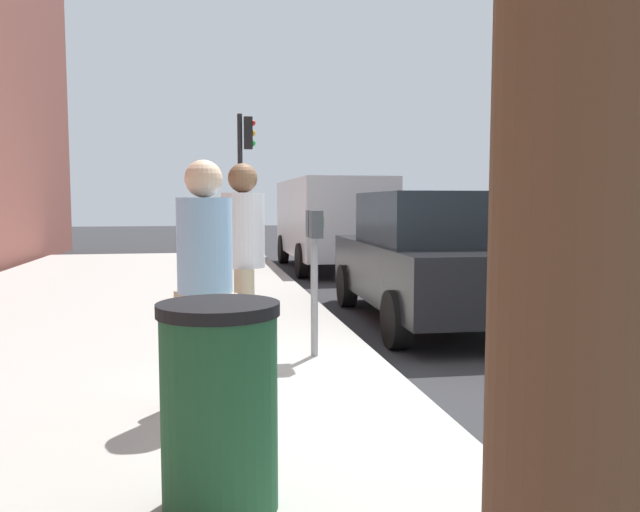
{
  "coord_description": "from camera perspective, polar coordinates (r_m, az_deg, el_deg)",
  "views": [
    {
      "loc": [
        -4.82,
        1.66,
        1.63
      ],
      "look_at": [
        1.31,
        0.53,
        1.1
      ],
      "focal_mm": 35.08,
      "sensor_mm": 36.0,
      "label": 1
    }
  ],
  "objects": [
    {
      "name": "pedestrian_at_meter",
      "position": [
        5.9,
        -7.0,
        1.17
      ],
      "size": [
        0.55,
        0.4,
        1.85
      ],
      "rotation": [
        0.0,
        0.0,
        -1.52
      ],
      "color": "tan",
      "rests_on": "sidewalk_slab"
    },
    {
      "name": "pedestrian_bystander",
      "position": [
        4.5,
        -10.46,
        -0.67
      ],
      "size": [
        0.39,
        0.45,
        1.78
      ],
      "rotation": [
        0.0,
        0.0,
        -0.68
      ],
      "color": "tan",
      "rests_on": "sidewalk_slab"
    },
    {
      "name": "sidewalk_slab",
      "position": [
        5.24,
        -25.4,
        -12.89
      ],
      "size": [
        28.0,
        6.0,
        0.15
      ],
      "primitive_type": "cube",
      "color": "#A8A59E",
      "rests_on": "ground_plane"
    },
    {
      "name": "ground_plane",
      "position": [
        5.36,
        8.35,
        -12.92
      ],
      "size": [
        80.0,
        80.0,
        0.0
      ],
      "primitive_type": "plane",
      "color": "#2B2B2D",
      "rests_on": "ground"
    },
    {
      "name": "parking_meter",
      "position": [
        5.98,
        -0.52,
        0.41
      ],
      "size": [
        0.36,
        0.12,
        1.41
      ],
      "color": "gray",
      "rests_on": "sidewalk_slab"
    },
    {
      "name": "traffic_signal",
      "position": [
        15.32,
        -6.91,
        8.38
      ],
      "size": [
        0.24,
        0.44,
        3.6
      ],
      "color": "black",
      "rests_on": "sidewalk_slab"
    },
    {
      "name": "parked_sedan_near",
      "position": [
        8.56,
        10.18,
        -0.13
      ],
      "size": [
        4.45,
        2.07,
        1.77
      ],
      "color": "black",
      "rests_on": "ground_plane"
    },
    {
      "name": "parked_van_far",
      "position": [
        15.29,
        0.91,
        3.48
      ],
      "size": [
        5.21,
        2.13,
        2.18
      ],
      "color": "silver",
      "rests_on": "ground_plane"
    },
    {
      "name": "trash_bin",
      "position": [
        3.13,
        -9.14,
        -13.34
      ],
      "size": [
        0.59,
        0.59,
        1.01
      ],
      "color": "#1E4C2D",
      "rests_on": "sidewalk_slab"
    }
  ]
}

